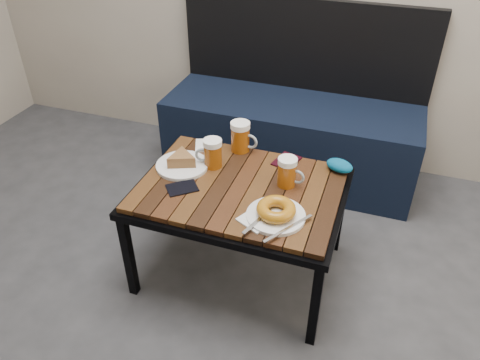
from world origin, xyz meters
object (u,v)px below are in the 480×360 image
(passport_burgundy, at_px, (287,161))
(bench, at_px, (291,130))
(plate_bagel, at_px, (276,212))
(beer_mug_left, at_px, (212,153))
(plate_pie, at_px, (182,162))
(beer_mug_centre, at_px, (241,137))
(passport_navy, at_px, (182,188))
(knit_pouch, at_px, (340,166))
(beer_mug_right, at_px, (288,172))
(cafe_table, at_px, (240,194))

(passport_burgundy, bearing_deg, bench, 115.62)
(plate_bagel, relative_size, passport_burgundy, 2.20)
(beer_mug_left, bearing_deg, plate_pie, 9.70)
(bench, height_order, beer_mug_centre, bench)
(beer_mug_left, xyz_separation_m, passport_burgundy, (0.29, 0.14, -0.06))
(bench, distance_m, passport_navy, 1.01)
(plate_pie, height_order, passport_burgundy, plate_pie)
(bench, xyz_separation_m, knit_pouch, (0.35, -0.63, 0.22))
(bench, distance_m, beer_mug_right, 0.86)
(beer_mug_centre, xyz_separation_m, beer_mug_right, (0.26, -0.19, -0.01))
(plate_pie, bearing_deg, bench, 70.52)
(passport_burgundy, bearing_deg, plate_pie, -140.83)
(bench, height_order, passport_navy, bench)
(plate_bagel, bearing_deg, cafe_table, 142.55)
(beer_mug_left, xyz_separation_m, beer_mug_right, (0.33, -0.03, -0.00))
(bench, height_order, passport_burgundy, bench)
(cafe_table, distance_m, beer_mug_centre, 0.30)
(beer_mug_right, distance_m, plate_bagel, 0.22)
(beer_mug_left, xyz_separation_m, passport_navy, (-0.06, -0.19, -0.06))
(beer_mug_centre, bearing_deg, cafe_table, -64.95)
(beer_mug_right, relative_size, plate_bagel, 0.46)
(bench, bearing_deg, beer_mug_centre, -99.05)
(cafe_table, xyz_separation_m, passport_navy, (-0.21, -0.09, 0.05))
(plate_bagel, bearing_deg, beer_mug_centre, 124.23)
(beer_mug_left, distance_m, knit_pouch, 0.54)
(passport_burgundy, bearing_deg, passport_navy, -121.62)
(plate_pie, bearing_deg, beer_mug_centre, 47.50)
(beer_mug_centre, relative_size, passport_burgundy, 1.12)
(beer_mug_right, bearing_deg, bench, 107.61)
(beer_mug_left, height_order, plate_pie, beer_mug_left)
(bench, xyz_separation_m, passport_navy, (-0.22, -0.96, 0.20))
(plate_pie, height_order, plate_bagel, plate_pie)
(beer_mug_centre, distance_m, passport_burgundy, 0.23)
(cafe_table, relative_size, plate_pie, 3.75)
(beer_mug_right, bearing_deg, beer_mug_left, -179.34)
(plate_bagel, bearing_deg, passport_burgundy, 98.50)
(passport_navy, bearing_deg, beer_mug_left, 124.11)
(knit_pouch, bearing_deg, beer_mug_right, -136.86)
(plate_pie, height_order, passport_navy, plate_pie)
(beer_mug_left, xyz_separation_m, knit_pouch, (0.52, 0.14, -0.04))
(beer_mug_right, height_order, plate_bagel, beer_mug_right)
(passport_navy, bearing_deg, plate_pie, 164.52)
(beer_mug_right, bearing_deg, plate_pie, -171.73)
(bench, bearing_deg, passport_burgundy, -79.10)
(passport_navy, bearing_deg, beer_mug_centre, 120.21)
(cafe_table, height_order, beer_mug_left, beer_mug_left)
(passport_navy, distance_m, passport_burgundy, 0.48)
(cafe_table, height_order, beer_mug_centre, beer_mug_centre)
(passport_navy, bearing_deg, cafe_table, 73.82)
(beer_mug_centre, xyz_separation_m, plate_pie, (-0.19, -0.21, -0.05))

